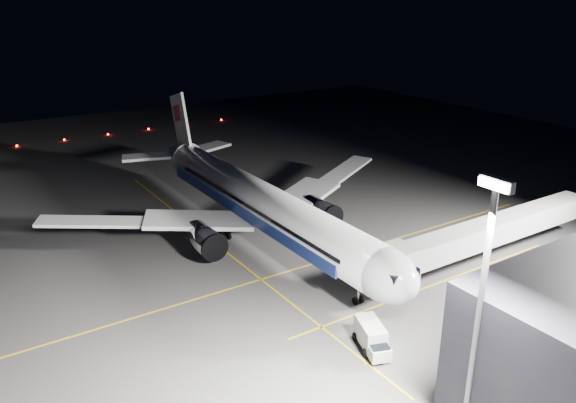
% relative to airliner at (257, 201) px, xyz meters
% --- Properties ---
extents(ground, '(200.00, 200.00, 0.00)m').
position_rel_airliner_xyz_m(ground, '(1.08, 0.00, -5.16)').
color(ground, '#4C4C4F').
rests_on(ground, ground).
extents(guide_line_main, '(0.25, 80.00, 0.01)m').
position_rel_airliner_xyz_m(guide_line_main, '(11.08, 0.00, -5.16)').
color(guide_line_main, gold).
rests_on(guide_line_main, ground).
extents(guide_line_cross, '(70.00, 0.25, 0.01)m').
position_rel_airliner_xyz_m(guide_line_cross, '(1.08, -6.00, -5.16)').
color(guide_line_cross, gold).
rests_on(guide_line_cross, ground).
extents(guide_line_side, '(0.25, 40.00, 0.01)m').
position_rel_airliner_xyz_m(guide_line_side, '(23.08, 10.00, -5.16)').
color(guide_line_side, gold).
rests_on(guide_line_side, ground).
extents(airliner, '(61.48, 54.22, 16.64)m').
position_rel_airliner_xyz_m(airliner, '(0.00, 0.00, 0.00)').
color(airliner, silver).
rests_on(airliner, ground).
extents(jet_bridge, '(3.60, 34.40, 6.30)m').
position_rel_airliner_xyz_m(jet_bridge, '(23.08, 18.06, -0.58)').
color(jet_bridge, '#B2B2B7').
rests_on(jet_bridge, ground).
extents(floodlight_mast_south, '(2.40, 0.67, 20.70)m').
position_rel_airliner_xyz_m(floodlight_mast_south, '(41.08, -6.01, 7.21)').
color(floodlight_mast_south, '#59595E').
rests_on(floodlight_mast_south, ground).
extents(taxiway_lights, '(0.44, 60.44, 0.44)m').
position_rel_airliner_xyz_m(taxiway_lights, '(-70.92, 0.00, -4.94)').
color(taxiway_lights, '#FF140A').
rests_on(taxiway_lights, ground).
extents(service_truck, '(5.45, 3.64, 2.60)m').
position_rel_airliner_xyz_m(service_truck, '(28.75, -4.29, -3.77)').
color(service_truck, silver).
rests_on(service_truck, ground).
extents(baggage_tug, '(2.81, 2.44, 1.77)m').
position_rel_airliner_xyz_m(baggage_tug, '(-11.78, 9.16, -4.35)').
color(baggage_tug, black).
rests_on(baggage_tug, ground).
extents(safety_cone_a, '(0.42, 0.42, 0.63)m').
position_rel_airliner_xyz_m(safety_cone_a, '(0.10, 4.00, -4.85)').
color(safety_cone_a, orange).
rests_on(safety_cone_a, ground).
extents(safety_cone_b, '(0.44, 0.44, 0.66)m').
position_rel_airliner_xyz_m(safety_cone_b, '(7.08, 4.00, -4.83)').
color(safety_cone_b, orange).
rests_on(safety_cone_b, ground).
extents(safety_cone_c, '(0.45, 0.45, 0.67)m').
position_rel_airliner_xyz_m(safety_cone_c, '(-6.92, 6.54, -4.83)').
color(safety_cone_c, orange).
rests_on(safety_cone_c, ground).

